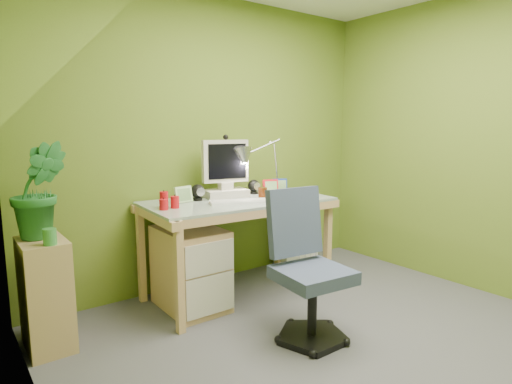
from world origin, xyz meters
TOP-DOWN VIEW (x-y plane):
  - floor at (0.00, 0.00)m, footprint 3.20×3.20m
  - wall_back at (0.00, 1.60)m, footprint 3.20×0.01m
  - wall_left at (-1.60, 0.00)m, footprint 0.01×3.20m
  - wall_right at (1.60, 0.00)m, footprint 0.01×3.20m
  - desk at (-0.04, 1.18)m, footprint 1.48×0.80m
  - monitor at (-0.04, 1.36)m, footprint 0.42×0.29m
  - speaker_left at (-0.31, 1.34)m, footprint 0.12×0.12m
  - speaker_right at (0.23, 1.34)m, footprint 0.11×0.11m
  - keyboard at (-0.12, 1.04)m, footprint 0.46×0.30m
  - mousepad at (0.34, 1.04)m, footprint 0.28×0.21m
  - mouse at (0.34, 1.04)m, footprint 0.12×0.08m
  - amber_tumbler at (0.14, 1.10)m, footprint 0.08×0.08m
  - candle_cluster at (-0.64, 1.19)m, footprint 0.18×0.16m
  - photo_frame_red at (0.38, 1.30)m, footprint 0.13×0.06m
  - photo_frame_blue at (0.52, 1.34)m, footprint 0.12×0.08m
  - photo_frame_green at (-0.44, 1.32)m, footprint 0.15×0.04m
  - desk_lamp at (0.41, 1.36)m, footprint 0.62×0.29m
  - side_ledge at (-1.45, 1.18)m, footprint 0.25×0.39m
  - potted_plant at (-1.43, 1.23)m, footprint 0.34×0.29m
  - green_cup at (-1.43, 1.03)m, footprint 0.09×0.09m
  - task_chair at (-0.10, 0.28)m, footprint 0.53×0.53m
  - radiator at (0.87, 1.50)m, footprint 0.46×0.21m

SIDE VIEW (x-z plane):
  - floor at x=0.00m, z-range -0.01..0.00m
  - radiator at x=0.87m, z-range 0.00..0.44m
  - side_ledge at x=-1.45m, z-range 0.00..0.68m
  - desk at x=-0.04m, z-range 0.00..0.77m
  - task_chair at x=-0.10m, z-range 0.00..0.87m
  - green_cup at x=-1.43m, z-range 0.68..0.77m
  - mousepad at x=0.34m, z-range 0.77..0.78m
  - keyboard at x=-0.12m, z-range 0.77..0.79m
  - mouse at x=0.34m, z-range 0.77..0.81m
  - amber_tumbler at x=0.14m, z-range 0.77..0.86m
  - photo_frame_blue at x=0.52m, z-range 0.77..0.88m
  - candle_cluster at x=-0.64m, z-range 0.77..0.88m
  - photo_frame_red at x=0.38m, z-range 0.77..0.89m
  - speaker_right at x=0.23m, z-range 0.77..0.89m
  - photo_frame_green at x=-0.44m, z-range 0.77..0.89m
  - speaker_left at x=-0.31m, z-range 0.77..0.90m
  - potted_plant at x=-1.43m, z-range 0.68..1.26m
  - monitor at x=-0.04m, z-range 0.77..1.29m
  - desk_lamp at x=0.41m, z-range 0.77..1.42m
  - wall_back at x=0.00m, z-range 0.00..2.40m
  - wall_left at x=-1.60m, z-range 0.00..2.40m
  - wall_right at x=1.60m, z-range 0.00..2.40m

